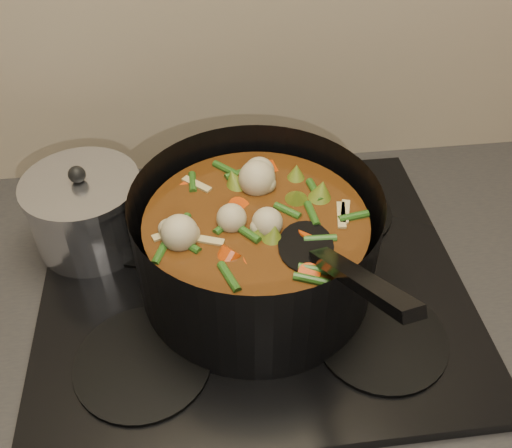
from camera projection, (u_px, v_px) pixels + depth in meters
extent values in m
cube|color=brown|center=(254.00, 437.00, 1.20)|extent=(2.60, 0.60, 0.86)
cube|color=black|center=(253.00, 298.00, 0.89)|extent=(2.64, 0.64, 0.05)
cube|color=black|center=(253.00, 283.00, 0.86)|extent=(0.62, 0.54, 0.02)
cylinder|color=black|center=(143.00, 362.00, 0.74)|extent=(0.18, 0.18, 0.01)
cylinder|color=black|center=(381.00, 337.00, 0.77)|extent=(0.18, 0.18, 0.01)
cylinder|color=black|center=(147.00, 227.00, 0.93)|extent=(0.18, 0.18, 0.01)
cylinder|color=black|center=(338.00, 211.00, 0.96)|extent=(0.18, 0.18, 0.01)
cylinder|color=black|center=(256.00, 242.00, 0.79)|extent=(0.34, 0.34, 0.17)
cylinder|color=black|center=(256.00, 279.00, 0.85)|extent=(0.33, 0.33, 0.01)
cylinder|color=#522C0E|center=(256.00, 249.00, 0.80)|extent=(0.31, 0.31, 0.12)
cylinder|color=#E24A0A|center=(289.00, 218.00, 0.77)|extent=(0.03, 0.04, 0.03)
cylinder|color=#E24A0A|center=(283.00, 188.00, 0.82)|extent=(0.05, 0.04, 0.03)
cylinder|color=#E24A0A|center=(223.00, 173.00, 0.84)|extent=(0.05, 0.05, 0.03)
cylinder|color=#E24A0A|center=(211.00, 215.00, 0.77)|extent=(0.04, 0.04, 0.03)
cylinder|color=#E24A0A|center=(199.00, 257.00, 0.72)|extent=(0.04, 0.04, 0.03)
cylinder|color=#E24A0A|center=(260.00, 244.00, 0.73)|extent=(0.05, 0.05, 0.03)
cylinder|color=#E24A0A|center=(310.00, 242.00, 0.74)|extent=(0.04, 0.04, 0.03)
cylinder|color=#E24A0A|center=(331.00, 198.00, 0.80)|extent=(0.04, 0.04, 0.03)
cylinder|color=#E24A0A|center=(265.00, 192.00, 0.81)|extent=(0.05, 0.05, 0.03)
cylinder|color=#E24A0A|center=(210.00, 187.00, 0.82)|extent=(0.04, 0.05, 0.03)
cylinder|color=#E24A0A|center=(223.00, 223.00, 0.76)|extent=(0.04, 0.03, 0.03)
sphere|color=tan|center=(308.00, 208.00, 0.76)|extent=(0.05, 0.05, 0.05)
sphere|color=tan|center=(247.00, 180.00, 0.81)|extent=(0.05, 0.05, 0.05)
sphere|color=tan|center=(204.00, 221.00, 0.74)|extent=(0.05, 0.05, 0.05)
sphere|color=tan|center=(272.00, 249.00, 0.71)|extent=(0.05, 0.05, 0.05)
sphere|color=tan|center=(305.00, 201.00, 0.77)|extent=(0.05, 0.05, 0.05)
cone|color=#646D1B|center=(230.00, 266.00, 0.69)|extent=(0.05, 0.05, 0.04)
cone|color=#646D1B|center=(322.00, 240.00, 0.73)|extent=(0.05, 0.05, 0.04)
cone|color=#646D1B|center=(296.00, 180.00, 0.82)|extent=(0.05, 0.05, 0.04)
cone|color=#646D1B|center=(209.00, 183.00, 0.81)|extent=(0.05, 0.05, 0.04)
cone|color=#646D1B|center=(194.00, 245.00, 0.72)|extent=(0.05, 0.05, 0.04)
cone|color=#646D1B|center=(291.00, 263.00, 0.70)|extent=(0.05, 0.05, 0.04)
cylinder|color=#2C5D1B|center=(279.00, 198.00, 0.79)|extent=(0.01, 0.04, 0.01)
cylinder|color=#2C5D1B|center=(250.00, 165.00, 0.85)|extent=(0.04, 0.04, 0.01)
cylinder|color=#2C5D1B|center=(207.00, 188.00, 0.81)|extent=(0.05, 0.02, 0.01)
cylinder|color=#2C5D1B|center=(202.00, 218.00, 0.76)|extent=(0.03, 0.05, 0.01)
cylinder|color=#2C5D1B|center=(228.00, 236.00, 0.73)|extent=(0.03, 0.04, 0.01)
cylinder|color=#2C5D1B|center=(255.00, 282.00, 0.68)|extent=(0.05, 0.02, 0.01)
cylinder|color=#2C5D1B|center=(307.00, 254.00, 0.71)|extent=(0.04, 0.04, 0.01)
cylinder|color=#2C5D1B|center=(310.00, 219.00, 0.76)|extent=(0.01, 0.04, 0.01)
cylinder|color=#2C5D1B|center=(284.00, 201.00, 0.79)|extent=(0.04, 0.04, 0.01)
cylinder|color=#2C5D1B|center=(264.00, 165.00, 0.85)|extent=(0.05, 0.02, 0.01)
cylinder|color=#2C5D1B|center=(216.00, 182.00, 0.82)|extent=(0.03, 0.05, 0.01)
cylinder|color=#2C5D1B|center=(203.00, 212.00, 0.77)|extent=(0.03, 0.04, 0.01)
cylinder|color=#2C5D1B|center=(224.00, 233.00, 0.74)|extent=(0.05, 0.02, 0.01)
cylinder|color=#2C5D1B|center=(237.00, 281.00, 0.68)|extent=(0.04, 0.04, 0.01)
cylinder|color=#2C5D1B|center=(297.00, 260.00, 0.70)|extent=(0.01, 0.04, 0.01)
cylinder|color=#2C5D1B|center=(310.00, 226.00, 0.75)|extent=(0.04, 0.04, 0.01)
cube|color=tan|center=(194.00, 227.00, 0.75)|extent=(0.05, 0.01, 0.00)
cube|color=tan|center=(275.00, 261.00, 0.70)|extent=(0.02, 0.05, 0.00)
cube|color=tan|center=(313.00, 204.00, 0.78)|extent=(0.05, 0.03, 0.00)
cube|color=tan|center=(233.00, 182.00, 0.82)|extent=(0.04, 0.04, 0.00)
cube|color=tan|center=(198.00, 237.00, 0.73)|extent=(0.03, 0.05, 0.00)
ellipsoid|color=black|center=(306.00, 247.00, 0.72)|extent=(0.09, 0.10, 0.01)
cube|color=black|center=(358.00, 279.00, 0.61)|extent=(0.06, 0.20, 0.12)
cylinder|color=silver|center=(88.00, 215.00, 0.88)|extent=(0.17, 0.17, 0.11)
cylinder|color=silver|center=(80.00, 185.00, 0.84)|extent=(0.18, 0.18, 0.01)
sphere|color=black|center=(77.00, 174.00, 0.83)|extent=(0.03, 0.03, 0.03)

